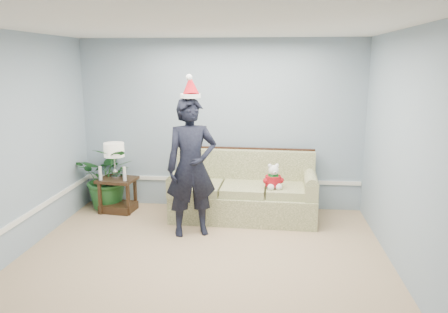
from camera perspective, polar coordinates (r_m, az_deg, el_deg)
room_shell at (r=4.53m, az=-3.93°, el=-0.33°), size 4.54×5.04×2.74m
wainscot_trim at (r=6.16m, az=-12.82°, el=-5.88°), size 4.49×4.99×0.06m
sofa at (r=6.71m, az=2.64°, el=-4.88°), size 2.19×1.00×1.01m
side_table at (r=7.17m, az=-13.66°, el=-5.33°), size 0.61×0.54×0.54m
table_lamp at (r=7.04m, az=-14.16°, el=0.66°), size 0.31×0.31×0.56m
candle_pair at (r=6.96m, az=-14.37°, el=-2.23°), size 0.44×0.06×0.22m
houseplant at (r=7.29m, az=-14.76°, el=-2.61°), size 0.94×0.82×1.03m
man at (r=5.90m, az=-4.27°, el=-1.44°), size 0.80×0.66×1.89m
santa_hat at (r=5.75m, az=-4.41°, el=8.99°), size 0.34×0.36×0.32m
teddy_bear at (r=6.38m, az=6.44°, el=-2.99°), size 0.28×0.29×0.37m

